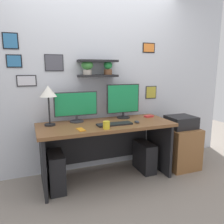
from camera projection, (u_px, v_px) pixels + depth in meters
ground_plane at (106, 178)px, 2.95m from camera, size 8.00×8.00×0.00m
back_wall_assembly at (95, 74)px, 3.08m from camera, size 4.40×0.24×2.70m
desk at (105, 138)px, 2.89m from camera, size 1.70×0.68×0.75m
monitor_left at (76, 106)px, 2.84m from camera, size 0.56×0.18×0.39m
monitor_right at (123, 100)px, 3.07m from camera, size 0.48×0.18×0.47m
keyboard at (115, 124)px, 2.72m from camera, size 0.44×0.14×0.02m
computer_mouse at (137, 122)px, 2.82m from camera, size 0.06×0.09×0.03m
desk_lamp at (48, 94)px, 2.62m from camera, size 0.20×0.20×0.48m
cell_phone at (81, 129)px, 2.50m from camera, size 0.09×0.15×0.01m
coffee_mug at (106, 125)px, 2.54m from camera, size 0.08×0.08×0.09m
scissors_tray at (149, 116)px, 3.16m from camera, size 0.13×0.10×0.02m
drawer_cabinet at (179, 147)px, 3.25m from camera, size 0.44×0.50×0.59m
printer at (181, 122)px, 3.18m from camera, size 0.38×0.34×0.17m
computer_tower_left at (56, 171)px, 2.63m from camera, size 0.18×0.40×0.46m
computer_tower_right at (144, 157)px, 3.14m from camera, size 0.18×0.40×0.41m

